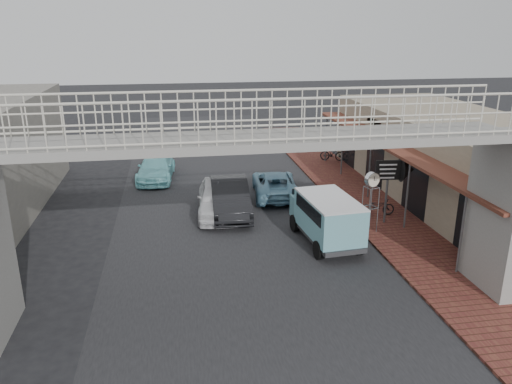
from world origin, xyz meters
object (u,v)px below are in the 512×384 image
object	(u,v)px
white_hatchback	(218,198)
dark_sedan	(230,197)
motorcycle_near	(377,206)
arrow_sign	(405,171)
street_clock	(372,182)
angkot_van	(327,214)
angkot_curb	(275,184)
motorcycle_far	(332,153)
angkot_far	(156,167)

from	to	relation	value
white_hatchback	dark_sedan	xyz separation A→B (m)	(0.50, 0.00, -0.00)
motorcycle_near	arrow_sign	bearing A→B (deg)	-138.96
street_clock	white_hatchback	bearing A→B (deg)	133.99
white_hatchback	angkot_van	world-z (taller)	angkot_van
angkot_curb	angkot_van	world-z (taller)	angkot_van
white_hatchback	angkot_curb	size ratio (longest dim) A/B	1.02
dark_sedan	street_clock	distance (m)	6.36
angkot_curb	motorcycle_near	world-z (taller)	angkot_curb
motorcycle_far	arrow_sign	xyz separation A→B (m)	(-0.33, -10.38, 1.82)
angkot_van	angkot_far	bearing A→B (deg)	119.03
angkot_van	arrow_sign	world-z (taller)	arrow_sign
dark_sedan	angkot_van	bearing A→B (deg)	-47.41
angkot_far	motorcycle_far	world-z (taller)	angkot_far
white_hatchback	motorcycle_near	distance (m)	7.03
angkot_curb	angkot_van	distance (m)	5.99
street_clock	dark_sedan	bearing A→B (deg)	131.72
white_hatchback	angkot_far	world-z (taller)	white_hatchback
white_hatchback	angkot_far	xyz separation A→B (m)	(-2.86, 6.06, -0.12)
angkot_far	arrow_sign	xyz separation A→B (m)	(10.38, -8.57, 1.73)
angkot_curb	angkot_far	xyz separation A→B (m)	(-5.86, 4.01, 0.03)
motorcycle_far	motorcycle_near	bearing A→B (deg)	-163.35
dark_sedan	street_clock	world-z (taller)	street_clock
angkot_curb	white_hatchback	bearing A→B (deg)	40.49
angkot_van	motorcycle_near	size ratio (longest dim) A/B	2.64
angkot_van	motorcycle_far	bearing A→B (deg)	66.10
angkot_curb	motorcycle_far	distance (m)	7.57
arrow_sign	street_clock	bearing A→B (deg)	-151.55
angkot_van	street_clock	size ratio (longest dim) A/B	1.62
street_clock	motorcycle_far	bearing A→B (deg)	62.60
angkot_van	arrow_sign	distance (m)	4.12
angkot_van	motorcycle_far	size ratio (longest dim) A/B	2.66
dark_sedan	motorcycle_near	distance (m)	6.54
white_hatchback	motorcycle_far	size ratio (longest dim) A/B	3.01
motorcycle_far	street_clock	xyz separation A→B (m)	(-2.04, -11.09, 1.61)
angkot_curb	angkot_far	bearing A→B (deg)	-28.28
white_hatchback	arrow_sign	size ratio (longest dim) A/B	1.61
motorcycle_near	street_clock	bearing A→B (deg)	153.71
motorcycle_near	motorcycle_far	distance (m)	9.48
angkot_far	angkot_van	distance (m)	11.95
angkot_curb	motorcycle_near	distance (m)	5.28
motorcycle_near	arrow_sign	xyz separation A→B (m)	(0.67, -0.95, 1.88)
angkot_curb	arrow_sign	size ratio (longest dim) A/B	1.59
angkot_curb	motorcycle_near	bearing A→B (deg)	142.84
angkot_curb	motorcycle_near	xyz separation A→B (m)	(3.85, -3.61, -0.12)
motorcycle_far	street_clock	size ratio (longest dim) A/B	0.61
motorcycle_near	arrow_sign	distance (m)	2.21
dark_sedan	angkot_van	distance (m)	5.09
angkot_curb	motorcycle_far	bearing A→B (deg)	-123.70
white_hatchback	angkot_curb	distance (m)	3.64
angkot_far	motorcycle_far	xyz separation A→B (m)	(10.70, 1.81, -0.10)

